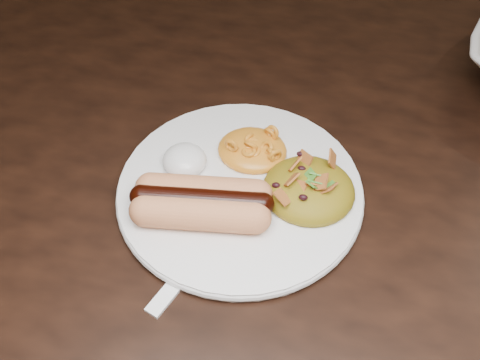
# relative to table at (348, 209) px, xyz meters

# --- Properties ---
(table) EXTENTS (1.60, 0.90, 0.75)m
(table) POSITION_rel_table_xyz_m (0.00, 0.00, 0.00)
(table) COLOR black
(table) RESTS_ON floor
(plate) EXTENTS (0.33, 0.33, 0.01)m
(plate) POSITION_rel_table_xyz_m (-0.12, -0.08, 0.10)
(plate) COLOR white
(plate) RESTS_ON table
(hotdog) EXTENTS (0.12, 0.08, 0.03)m
(hotdog) POSITION_rel_table_xyz_m (-0.15, -0.13, 0.12)
(hotdog) COLOR #FFA262
(hotdog) RESTS_ON plate
(mac_and_cheese) EXTENTS (0.10, 0.10, 0.03)m
(mac_and_cheese) POSITION_rel_table_xyz_m (-0.12, -0.03, 0.12)
(mac_and_cheese) COLOR gold
(mac_and_cheese) RESTS_ON plate
(sour_cream) EXTENTS (0.05, 0.05, 0.03)m
(sour_cream) POSITION_rel_table_xyz_m (-0.18, -0.07, 0.12)
(sour_cream) COLOR white
(sour_cream) RESTS_ON plate
(taco_salad) EXTENTS (0.10, 0.09, 0.04)m
(taco_salad) POSITION_rel_table_xyz_m (-0.05, -0.08, 0.12)
(taco_salad) COLOR #B76508
(taco_salad) RESTS_ON plate
(fork) EXTENTS (0.07, 0.16, 0.00)m
(fork) POSITION_rel_table_xyz_m (-0.15, -0.19, 0.09)
(fork) COLOR white
(fork) RESTS_ON table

